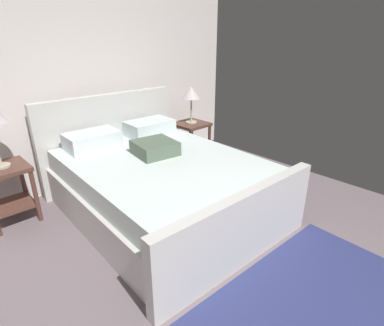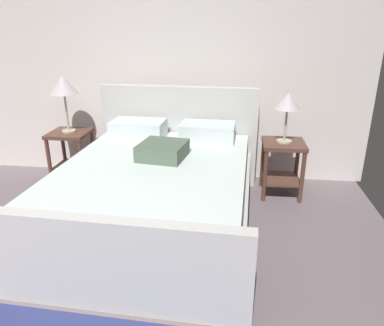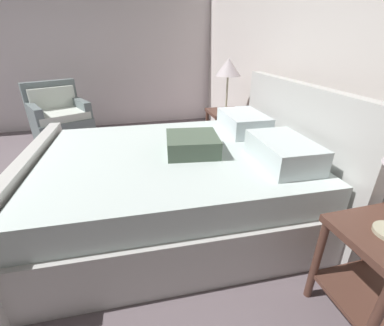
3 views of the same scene
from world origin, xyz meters
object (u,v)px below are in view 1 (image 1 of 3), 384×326
bed (159,182)px  nightstand_right (191,136)px  nightstand_left (7,185)px  table_lamp_right (191,94)px

bed → nightstand_right: size_ratio=3.91×
bed → nightstand_left: bearing=144.0°
bed → table_lamp_right: (1.21, 0.77, 0.67)m
nightstand_left → table_lamp_right: bearing=-2.6°
nightstand_left → nightstand_right: bearing=-2.6°
bed → nightstand_left: (-1.21, 0.88, 0.06)m
table_lamp_right → nightstand_left: table_lamp_right is taller
nightstand_left → bed: bearing=-36.0°
nightstand_right → table_lamp_right: size_ratio=1.16×
nightstand_right → table_lamp_right: table_lamp_right is taller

